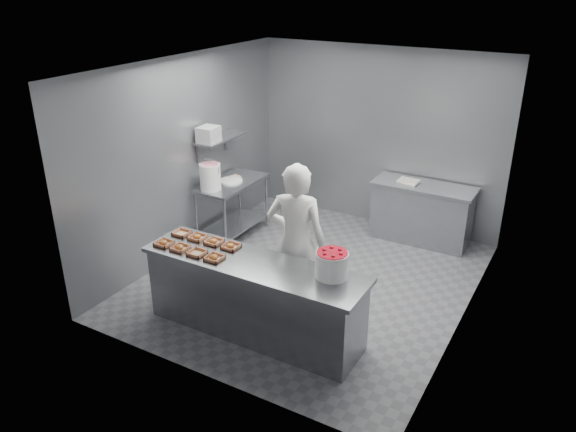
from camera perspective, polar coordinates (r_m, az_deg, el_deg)
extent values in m
plane|color=#4C4C51|center=(7.59, 2.20, -6.45)|extent=(4.50, 4.50, 0.00)
plane|color=white|center=(6.63, 2.59, 14.93)|extent=(4.50, 4.50, 0.00)
cube|color=slate|center=(8.95, 9.12, 7.82)|extent=(4.00, 0.04, 2.80)
cube|color=slate|center=(8.05, -10.41, 5.91)|extent=(0.04, 4.50, 2.80)
cube|color=slate|center=(6.39, 18.49, 0.24)|extent=(0.04, 4.50, 2.80)
cube|color=slate|center=(6.14, -3.56, -4.91)|extent=(2.60, 0.70, 0.05)
cube|color=slate|center=(6.37, -3.46, -8.46)|extent=(2.50, 0.64, 0.85)
cube|color=slate|center=(8.46, -5.75, 3.35)|extent=(0.60, 1.20, 0.04)
cube|color=slate|center=(8.72, -5.56, -0.84)|extent=(0.56, 1.15, 0.03)
cylinder|color=slate|center=(8.36, -9.28, -0.36)|extent=(0.04, 0.04, 0.88)
cylinder|color=slate|center=(8.07, -6.39, -1.12)|extent=(0.04, 0.04, 0.88)
cylinder|color=slate|center=(9.18, -4.96, 2.12)|extent=(0.04, 0.04, 0.88)
cylinder|color=slate|center=(8.92, -2.20, 1.52)|extent=(0.04, 0.04, 0.88)
cube|color=slate|center=(8.53, 13.67, 2.92)|extent=(1.50, 0.60, 0.05)
cube|color=slate|center=(8.70, 13.39, 0.15)|extent=(1.44, 0.55, 0.85)
cube|color=slate|center=(8.35, -6.90, 7.86)|extent=(0.35, 0.90, 0.03)
cube|color=tan|center=(6.64, -12.49, -2.72)|extent=(0.18, 0.18, 0.04)
cube|color=white|center=(6.62, -12.10, -2.84)|extent=(0.10, 0.06, 0.00)
ellipsoid|color=#BD662F|center=(6.64, -12.56, -2.62)|extent=(0.10, 0.10, 0.05)
cube|color=tan|center=(6.49, -10.90, -3.21)|extent=(0.18, 0.18, 0.04)
cube|color=white|center=(6.48, -10.50, -3.33)|extent=(0.10, 0.06, 0.00)
ellipsoid|color=#BD662F|center=(6.49, -10.97, -3.11)|extent=(0.10, 0.10, 0.05)
cube|color=tan|center=(6.35, -9.23, -3.72)|extent=(0.18, 0.18, 0.04)
cube|color=white|center=(6.34, -8.82, -3.84)|extent=(0.10, 0.06, 0.00)
cube|color=tan|center=(6.22, -7.49, -4.24)|extent=(0.18, 0.18, 0.04)
cube|color=white|center=(6.21, -7.07, -4.37)|extent=(0.10, 0.06, 0.00)
ellipsoid|color=#BD662F|center=(6.22, -7.57, -4.14)|extent=(0.10, 0.10, 0.05)
cube|color=tan|center=(6.85, -10.75, -1.71)|extent=(0.18, 0.18, 0.04)
cube|color=white|center=(6.83, -10.37, -1.82)|extent=(0.10, 0.06, 0.00)
cube|color=tan|center=(6.71, -9.17, -2.16)|extent=(0.18, 0.18, 0.04)
cube|color=white|center=(6.69, -8.79, -2.27)|extent=(0.10, 0.06, 0.00)
ellipsoid|color=#BD662F|center=(6.71, -9.25, -2.06)|extent=(0.10, 0.10, 0.05)
cube|color=tan|center=(6.57, -7.53, -2.62)|extent=(0.18, 0.18, 0.04)
cube|color=white|center=(6.56, -7.13, -2.74)|extent=(0.10, 0.06, 0.00)
ellipsoid|color=#BD662F|center=(6.57, -7.60, -2.52)|extent=(0.10, 0.10, 0.05)
cube|color=tan|center=(6.44, -5.81, -3.10)|extent=(0.18, 0.18, 0.04)
cube|color=white|center=(6.43, -5.41, -3.22)|extent=(0.10, 0.06, 0.00)
ellipsoid|color=#BD662F|center=(6.44, -5.89, -3.00)|extent=(0.10, 0.10, 0.05)
imported|color=white|center=(6.47, 0.82, -2.57)|extent=(0.79, 0.62, 1.89)
cylinder|color=white|center=(5.80, 4.48, -4.97)|extent=(0.34, 0.34, 0.27)
cylinder|color=red|center=(5.74, 4.53, -3.86)|extent=(0.32, 0.32, 0.04)
cylinder|color=white|center=(8.13, -7.90, 3.97)|extent=(0.30, 0.30, 0.38)
cylinder|color=#D46A88|center=(8.07, -7.97, 5.21)|extent=(0.28, 0.28, 0.02)
torus|color=slate|center=(8.10, -7.95, 4.73)|extent=(0.32, 0.01, 0.32)
cylinder|color=white|center=(8.46, -5.81, 3.58)|extent=(0.37, 0.37, 0.03)
cube|color=#CCB28C|center=(8.63, -5.36, 4.01)|extent=(0.16, 0.15, 0.02)
cube|color=gray|center=(8.11, -8.07, 8.23)|extent=(0.27, 0.31, 0.22)
cube|color=silver|center=(8.58, 12.16, 3.49)|extent=(0.32, 0.24, 0.04)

